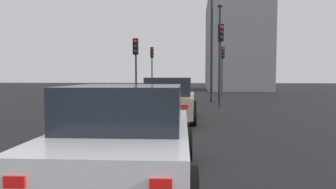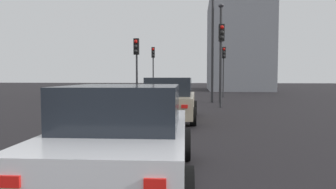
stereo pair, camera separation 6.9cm
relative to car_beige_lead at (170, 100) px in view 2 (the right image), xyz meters
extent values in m
cube|color=tan|center=(0.06, 0.00, -0.16)|extent=(4.52, 1.86, 0.71)
cube|color=#1E232B|center=(-0.17, 0.00, 0.52)|extent=(2.04, 1.63, 0.66)
cylinder|color=black|center=(1.45, -0.93, -0.46)|extent=(0.64, 0.22, 0.64)
cylinder|color=black|center=(1.46, 0.92, -0.46)|extent=(0.64, 0.22, 0.64)
cylinder|color=black|center=(-1.34, -0.92, -0.46)|extent=(0.64, 0.22, 0.64)
cylinder|color=black|center=(-1.34, 0.93, -0.46)|extent=(0.64, 0.22, 0.64)
cube|color=red|center=(-2.21, -0.65, -0.04)|extent=(0.03, 0.20, 0.11)
cube|color=red|center=(-2.21, 0.67, -0.04)|extent=(0.03, 0.20, 0.11)
cube|color=silver|center=(-6.85, 0.08, -0.19)|extent=(4.10, 2.00, 0.66)
cube|color=#1E232B|center=(-7.06, 0.07, 0.44)|extent=(1.87, 1.69, 0.61)
cylinder|color=black|center=(-5.57, -0.80, -0.46)|extent=(0.65, 0.24, 0.64)
cylinder|color=black|center=(-5.64, 1.05, -0.46)|extent=(0.65, 0.24, 0.64)
cube|color=red|center=(-8.86, -0.66, -0.07)|extent=(0.04, 0.20, 0.11)
cube|color=red|center=(-8.91, 0.67, -0.07)|extent=(0.04, 0.20, 0.11)
cylinder|color=#2D2D30|center=(5.30, 2.36, 0.68)|extent=(0.11, 0.11, 2.91)
cube|color=black|center=(5.24, 2.37, 2.58)|extent=(0.23, 0.30, 0.90)
sphere|color=red|center=(5.13, 2.38, 2.85)|extent=(0.20, 0.20, 0.20)
sphere|color=black|center=(5.13, 2.38, 2.58)|extent=(0.20, 0.20, 0.20)
sphere|color=black|center=(5.13, 2.38, 2.31)|extent=(0.20, 0.20, 0.20)
cylinder|color=#2D2D30|center=(14.20, 2.72, 0.88)|extent=(0.11, 0.11, 3.31)
cube|color=black|center=(14.14, 2.71, 2.98)|extent=(0.23, 0.30, 0.90)
sphere|color=red|center=(14.03, 2.70, 3.25)|extent=(0.20, 0.20, 0.20)
sphere|color=black|center=(14.03, 2.70, 2.98)|extent=(0.20, 0.20, 0.20)
sphere|color=black|center=(14.03, 2.70, 2.71)|extent=(0.20, 0.20, 0.20)
cylinder|color=#2D2D30|center=(4.85, -2.32, 1.00)|extent=(0.11, 0.11, 3.56)
cube|color=black|center=(4.79, -2.33, 3.23)|extent=(0.24, 0.31, 0.90)
sphere|color=red|center=(4.68, -2.35, 3.50)|extent=(0.20, 0.20, 0.20)
sphere|color=black|center=(4.68, -2.35, 3.23)|extent=(0.20, 0.20, 0.20)
sphere|color=black|center=(4.68, -2.35, 2.96)|extent=(0.20, 0.20, 0.20)
cylinder|color=#2D2D30|center=(12.94, -3.17, 0.80)|extent=(0.11, 0.11, 3.15)
cube|color=black|center=(12.88, -3.17, 2.82)|extent=(0.23, 0.30, 0.90)
sphere|color=red|center=(12.77, -3.19, 3.09)|extent=(0.20, 0.20, 0.20)
sphere|color=black|center=(12.77, -3.19, 2.82)|extent=(0.20, 0.20, 0.20)
sphere|color=black|center=(12.77, -3.19, 2.55)|extent=(0.20, 0.20, 0.20)
cylinder|color=#2D2D30|center=(7.88, -2.54, 2.23)|extent=(0.16, 0.16, 6.02)
ellipsoid|color=#4C4C51|center=(7.88, -2.54, 5.36)|extent=(0.56, 0.36, 0.24)
cylinder|color=#2D2D30|center=(8.06, -2.03, 3.30)|extent=(0.16, 0.16, 8.16)
cube|color=gray|center=(27.57, -6.14, 4.84)|extent=(11.41, 7.21, 11.25)
camera|label=1|loc=(-11.42, -0.96, 0.88)|focal=31.90mm
camera|label=2|loc=(-11.42, -1.02, 0.88)|focal=31.90mm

